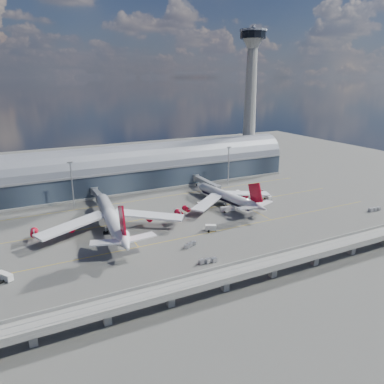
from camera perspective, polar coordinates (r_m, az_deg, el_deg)
name	(u,v)px	position (r m, az deg, el deg)	size (l,w,h in m)	color
ground	(201,225)	(182.33, 1.32, -5.05)	(500.00, 500.00, 0.00)	#474744
taxi_lines	(181,211)	(200.79, -1.65, -2.93)	(200.00, 80.12, 0.01)	gold
terminal	(145,169)	(247.24, -7.20, 3.52)	(200.00, 30.00, 28.00)	#1F2835
control_tower	(250,102)	(285.02, 8.86, 13.44)	(19.00, 19.00, 103.00)	gray
guideway	(273,263)	(138.54, 12.28, -10.55)	(220.00, 8.50, 7.20)	gray
floodlight_mast_left	(72,183)	(213.27, -17.81, 1.28)	(3.00, 0.70, 25.70)	gray
floodlight_mast_right	(229,165)	(247.89, 5.58, 4.16)	(3.00, 0.70, 25.70)	gray
airliner_left	(112,219)	(176.44, -12.14, -3.97)	(70.36, 73.97, 22.53)	white
airliner_right	(227,197)	(209.33, 5.40, -0.75)	(56.34, 58.93, 18.71)	white
jet_bridge_left	(99,196)	(216.09, -14.05, -0.54)	(4.40, 28.00, 7.25)	gray
jet_bridge_right	(205,182)	(237.08, 2.01, 1.52)	(4.40, 32.00, 7.25)	gray
service_truck_0	(5,276)	(150.50, -26.63, -11.42)	(5.50, 6.73, 2.75)	silver
service_truck_1	(211,228)	(175.46, 2.87, -5.47)	(5.44, 4.31, 2.87)	silver
service_truck_2	(228,209)	(200.57, 5.45, -2.59)	(7.86, 3.39, 2.76)	silver
service_truck_3	(268,197)	(223.64, 11.50, -0.80)	(2.87, 5.69, 2.63)	silver
service_truck_4	(238,193)	(229.92, 7.09, -0.11)	(2.32, 4.40, 2.50)	silver
service_truck_5	(202,205)	(206.54, 1.53, -1.98)	(4.83, 5.20, 2.49)	silver
cargo_train_0	(190,245)	(159.78, -0.27, -8.06)	(6.74, 3.88, 1.50)	gray
cargo_train_1	(208,261)	(146.74, 2.43, -10.44)	(7.68, 2.90, 1.68)	gray
cargo_train_2	(375,209)	(223.27, 26.06, -2.39)	(8.15, 2.26, 1.80)	gray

